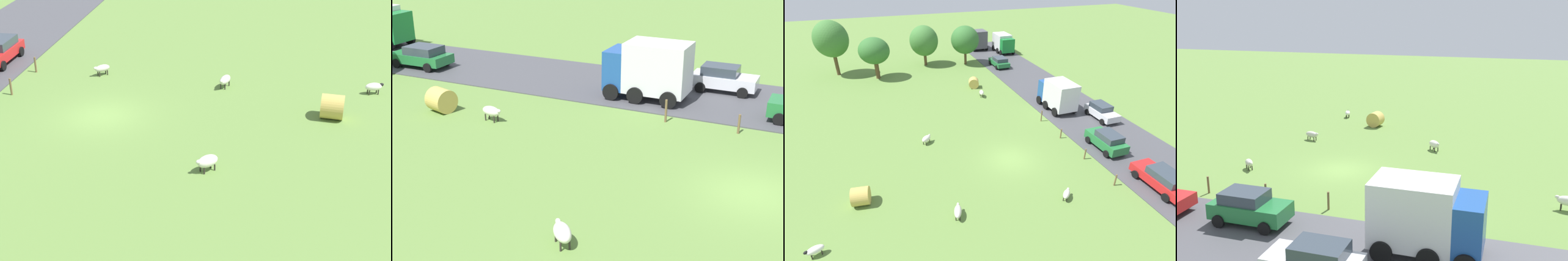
{
  "view_description": "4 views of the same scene",
  "coord_description": "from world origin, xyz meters",
  "views": [
    {
      "loc": [
        -9.06,
        28.14,
        13.52
      ],
      "look_at": [
        -5.57,
        3.59,
        1.26
      ],
      "focal_mm": 54.7,
      "sensor_mm": 36.0,
      "label": 1
    },
    {
      "loc": [
        -19.85,
        -2.22,
        10.3
      ],
      "look_at": [
        -1.28,
        6.49,
        2.02
      ],
      "focal_mm": 50.14,
      "sensor_mm": 36.0,
      "label": 2
    },
    {
      "loc": [
        -9.85,
        -19.85,
        15.28
      ],
      "look_at": [
        -1.73,
        2.96,
        1.63
      ],
      "focal_mm": 28.3,
      "sensor_mm": 36.0,
      "label": 3
    },
    {
      "loc": [
        27.11,
        10.91,
        10.28
      ],
      "look_at": [
        -3.96,
        0.91,
        1.82
      ],
      "focal_mm": 42.6,
      "sensor_mm": 36.0,
      "label": 4
    }
  ],
  "objects": [
    {
      "name": "truck_0",
      "position": [
        9.21,
        7.51,
        1.85
      ],
      "size": [
        2.7,
        4.77,
        3.36
      ],
      "color": "#1E4C99",
      "rests_on": "road_strip"
    },
    {
      "name": "car_0",
      "position": [
        12.44,
        3.85,
        0.88
      ],
      "size": [
        1.93,
        3.87,
        1.58
      ],
      "color": "silver",
      "rests_on": "road_strip"
    },
    {
      "name": "car_1",
      "position": [
        9.07,
        24.22,
        0.85
      ],
      "size": [
        2.21,
        4.25,
        1.51
      ],
      "color": "#237238",
      "rests_on": "road_strip"
    },
    {
      "name": "ground_plane",
      "position": [
        0.0,
        0.0,
        0.0
      ],
      "size": [
        160.0,
        160.0,
        0.0
      ],
      "primitive_type": "plane",
      "color": "olive"
    },
    {
      "name": "sheep_1",
      "position": [
        2.32,
        13.76,
        0.55
      ],
      "size": [
        0.71,
        1.28,
        0.81
      ],
      "color": "silver",
      "rests_on": "ground_plane"
    },
    {
      "name": "hay_bale_1",
      "position": [
        2.39,
        17.1,
        0.66
      ],
      "size": [
        1.61,
        1.56,
        1.32
      ],
      "primitive_type": "cylinder",
      "rotation": [
        1.57,
        0.0,
        2.86
      ],
      "color": "tan",
      "rests_on": "ground_plane"
    },
    {
      "name": "fence_post_3",
      "position": [
        6.06,
        5.44,
        0.61
      ],
      "size": [
        0.12,
        0.12,
        1.23
      ],
      "primitive_type": "cylinder",
      "color": "brown",
      "rests_on": "ground_plane"
    },
    {
      "name": "fence_post_2",
      "position": [
        6.06,
        1.68,
        0.5
      ],
      "size": [
        0.12,
        0.12,
        1.0
      ],
      "primitive_type": "cylinder",
      "color": "brown",
      "rests_on": "ground_plane"
    },
    {
      "name": "sheep_4",
      "position": [
        -6.32,
        5.06,
        0.5
      ],
      "size": [
        1.15,
        1.13,
        0.78
      ],
      "color": "silver",
      "rests_on": "ground_plane"
    }
  ]
}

